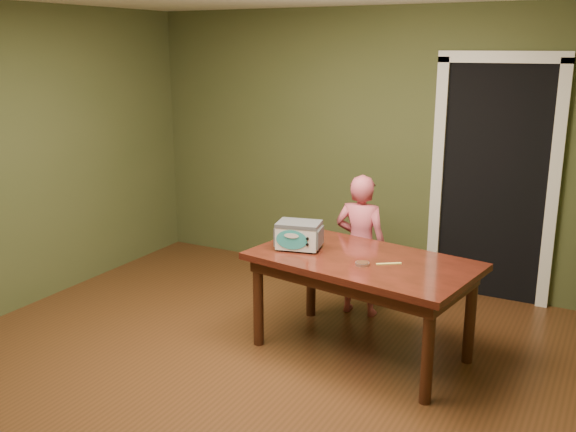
# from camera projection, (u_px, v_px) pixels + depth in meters

# --- Properties ---
(floor) EXTENTS (5.00, 5.00, 0.00)m
(floor) POSITION_uv_depth(u_px,v_px,m) (216.00, 381.00, 4.42)
(floor) COLOR #532E17
(floor) RESTS_ON ground
(room_shell) EXTENTS (4.52, 5.02, 2.61)m
(room_shell) POSITION_uv_depth(u_px,v_px,m) (208.00, 134.00, 3.98)
(room_shell) COLOR #464C28
(room_shell) RESTS_ON ground
(doorway) EXTENTS (1.10, 0.66, 2.25)m
(doorway) POSITION_uv_depth(u_px,v_px,m) (500.00, 178.00, 5.93)
(doorway) COLOR black
(doorway) RESTS_ON ground
(dining_table) EXTENTS (1.72, 1.14, 0.75)m
(dining_table) POSITION_uv_depth(u_px,v_px,m) (362.00, 271.00, 4.67)
(dining_table) COLOR #34130B
(dining_table) RESTS_ON floor
(toy_oven) EXTENTS (0.38, 0.29, 0.21)m
(toy_oven) POSITION_uv_depth(u_px,v_px,m) (299.00, 234.00, 4.83)
(toy_oven) COLOR #4C4F54
(toy_oven) RESTS_ON dining_table
(baking_pan) EXTENTS (0.10, 0.10, 0.02)m
(baking_pan) POSITION_uv_depth(u_px,v_px,m) (362.00, 263.00, 4.50)
(baking_pan) COLOR silver
(baking_pan) RESTS_ON dining_table
(spatula) EXTENTS (0.16, 0.13, 0.01)m
(spatula) POSITION_uv_depth(u_px,v_px,m) (389.00, 264.00, 4.51)
(spatula) COLOR #DBCA5F
(spatula) RESTS_ON dining_table
(child) EXTENTS (0.46, 0.32, 1.22)m
(child) POSITION_uv_depth(u_px,v_px,m) (360.00, 245.00, 5.42)
(child) COLOR #C65161
(child) RESTS_ON floor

